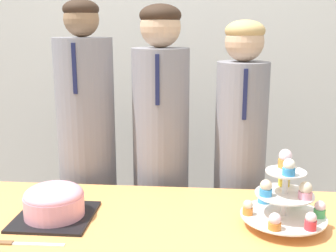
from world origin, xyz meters
The scene contains 7 objects.
wall_back centered at (0.00, 1.64, 1.35)m, with size 9.00×0.06×2.70m.
round_cake centered at (-0.31, 0.25, 0.83)m, with size 0.28×0.28×0.13m.
cake_knife centered at (-0.38, 0.05, 0.77)m, with size 0.24×0.02×0.01m.
cupcake_stand centered at (0.51, 0.26, 0.88)m, with size 0.29×0.29×0.27m.
student_0 centered at (-0.34, 0.79, 0.75)m, with size 0.28×0.28×1.57m.
student_1 centered at (0.02, 0.79, 0.75)m, with size 0.27×0.27×1.55m.
student_2 centered at (0.40, 0.79, 0.73)m, with size 0.24×0.25×1.48m.
Camera 1 is at (0.22, -1.13, 1.45)m, focal length 45.00 mm.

